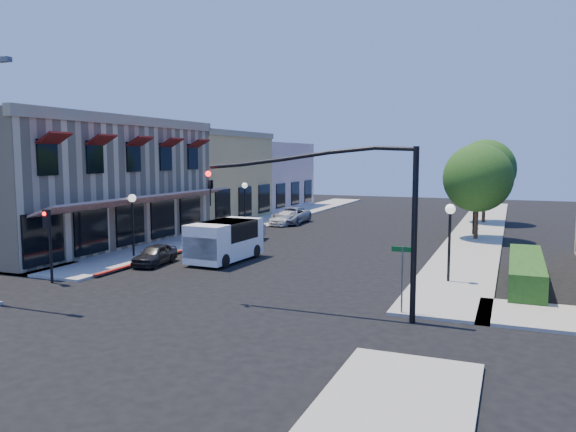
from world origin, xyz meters
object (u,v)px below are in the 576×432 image
at_px(lamppost_left_near, 132,209).
at_px(parked_car_c, 286,218).
at_px(parked_car_a, 155,255).
at_px(parked_car_d, 291,215).
at_px(lamppost_right_far, 474,198).
at_px(parked_car_b, 246,232).
at_px(street_tree_a, 478,178).
at_px(white_van, 224,238).
at_px(lamppost_right_near, 450,223).
at_px(street_tree_b, 485,169).
at_px(signal_mast_arm, 353,202).
at_px(secondary_signal, 48,232).
at_px(street_name_sign, 402,269).
at_px(lamppost_left_far, 245,193).

relative_size(lamppost_left_near, parked_car_c, 0.92).
height_order(parked_car_a, parked_car_d, parked_car_d).
relative_size(lamppost_right_far, parked_car_b, 0.88).
bearing_deg(street_tree_a, white_van, -132.88).
xyz_separation_m(lamppost_right_near, parked_car_c, (-14.70, 17.00, -2.17)).
relative_size(street_tree_b, parked_car_a, 2.21).
relative_size(signal_mast_arm, lamppost_left_near, 2.24).
distance_m(secondary_signal, lamppost_left_near, 6.63).
bearing_deg(parked_car_b, secondary_signal, -107.01).
distance_m(street_name_sign, parked_car_a, 14.49).
bearing_deg(parked_car_b, parked_car_a, -102.26).
bearing_deg(lamppost_right_far, secondary_signal, -126.14).
bearing_deg(lamppost_right_near, parked_car_b, 151.10).
xyz_separation_m(lamppost_left_near, lamppost_right_near, (17.00, 0.00, 0.00)).
bearing_deg(street_name_sign, lamppost_left_near, 160.07).
bearing_deg(lamppost_right_far, street_tree_b, 87.85).
bearing_deg(lamppost_left_near, parked_car_d, 82.72).
xyz_separation_m(lamppost_right_near, white_van, (-11.79, 0.98, -1.48)).
xyz_separation_m(street_tree_b, secondary_signal, (-16.80, -30.59, -2.23)).
xyz_separation_m(lamppost_right_near, parked_car_d, (-14.70, 18.00, -2.05)).
distance_m(street_name_sign, white_van, 12.75).
bearing_deg(parked_car_a, lamppost_right_near, -1.20).
bearing_deg(white_van, parked_car_d, 99.70).
height_order(street_tree_a, lamppost_right_far, street_tree_a).
relative_size(street_tree_b, lamppost_left_far, 1.97).
xyz_separation_m(lamppost_left_far, parked_car_b, (3.28, -6.43, -2.06)).
relative_size(lamppost_right_far, parked_car_a, 1.12).
bearing_deg(parked_car_d, lamppost_left_far, -121.33).
xyz_separation_m(street_name_sign, white_van, (-10.79, 6.78, -0.45)).
bearing_deg(lamppost_right_near, parked_car_d, 129.24).
bearing_deg(parked_car_b, parked_car_c, 90.07).
bearing_deg(lamppost_right_near, lamppost_left_far, 140.53).
height_order(secondary_signal, parked_car_a, secondary_signal).
bearing_deg(lamppost_right_near, secondary_signal, -158.22).
relative_size(lamppost_left_far, white_van, 0.72).
height_order(signal_mast_arm, lamppost_left_near, signal_mast_arm).
bearing_deg(parked_car_a, signal_mast_arm, -29.61).
relative_size(parked_car_c, parked_car_d, 0.79).
xyz_separation_m(lamppost_right_far, parked_car_c, (-14.70, 1.00, -2.17)).
relative_size(street_tree_a, street_tree_b, 0.92).
height_order(street_tree_b, parked_car_b, street_tree_b).
height_order(lamppost_right_near, parked_car_d, lamppost_right_near).
distance_m(street_tree_a, lamppost_right_far, 2.49).
bearing_deg(white_van, parked_car_a, -142.65).
xyz_separation_m(street_tree_a, street_tree_b, (0.00, 10.00, 0.35)).
relative_size(lamppost_right_far, parked_car_c, 0.92).
bearing_deg(street_tree_b, parked_car_d, -158.20).
xyz_separation_m(parked_car_b, parked_car_d, (-0.98, 10.43, 0.01)).
xyz_separation_m(lamppost_left_far, white_van, (5.21, -13.02, -1.48)).
xyz_separation_m(secondary_signal, parked_car_b, (2.78, 14.16, -1.65)).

